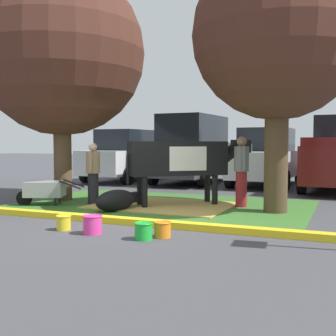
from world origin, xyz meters
TOP-DOWN VIEW (x-y plane):
  - ground_plane at (0.00, 0.00)m, footprint 80.00×80.00m
  - grass_island at (-0.20, 1.98)m, footprint 6.97×4.53m
  - curb_yellow at (-0.20, -0.44)m, footprint 8.17×0.24m
  - hay_bedding at (-0.09, 1.86)m, footprint 3.28×2.51m
  - shade_tree_left at (-2.92, 1.79)m, footprint 4.29×4.29m
  - shade_tree_right at (2.51, 1.95)m, footprint 3.65×3.65m
  - cow_holstein at (0.28, 2.13)m, footprint 2.66×2.28m
  - calf_lying at (-0.76, 0.82)m, footprint 0.77×1.33m
  - person_handler at (1.66, 2.41)m, footprint 0.34×0.47m
  - person_visitor_near at (-1.79, 1.47)m, footprint 0.34×0.51m
  - wheelbarrow at (-2.81, 0.88)m, footprint 1.58×1.04m
  - bucket_yellow at (-0.58, -1.34)m, footprint 0.27×0.27m
  - bucket_pink at (0.05, -1.41)m, footprint 0.34×0.34m
  - bucket_green at (1.02, -1.46)m, footprint 0.30×0.30m
  - bucket_orange at (1.23, -1.20)m, footprint 0.29×0.29m
  - sedan_red at (-4.20, 7.60)m, footprint 2.17×4.47m
  - suv_dark_grey at (-1.41, 7.74)m, footprint 2.27×4.68m
  - hatchback_white at (1.29, 7.86)m, footprint 2.17×4.47m

SIDE VIEW (x-z plane):
  - ground_plane at x=0.00m, z-range 0.00..0.00m
  - grass_island at x=-0.20m, z-range 0.00..0.02m
  - hay_bedding at x=-0.09m, z-range 0.01..0.04m
  - curb_yellow at x=-0.20m, z-range 0.00..0.12m
  - bucket_orange at x=1.23m, z-range 0.01..0.26m
  - bucket_yellow at x=-0.58m, z-range 0.01..0.27m
  - bucket_green at x=1.02m, z-range 0.01..0.28m
  - bucket_pink at x=0.05m, z-range 0.01..0.32m
  - calf_lying at x=-0.76m, z-range 0.00..0.48m
  - wheelbarrow at x=-2.81m, z-range 0.07..0.70m
  - person_visitor_near at x=-1.79m, z-range 0.05..1.56m
  - person_handler at x=1.66m, z-range 0.06..1.72m
  - sedan_red at x=-4.20m, z-range -0.03..1.99m
  - hatchback_white at x=1.29m, z-range -0.03..1.99m
  - cow_holstein at x=0.28m, z-range 0.34..1.92m
  - suv_dark_grey at x=-1.41m, z-range 0.01..2.53m
  - shade_tree_right at x=2.51m, z-range 0.96..6.61m
  - shade_tree_left at x=-2.92m, z-range 0.83..6.82m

